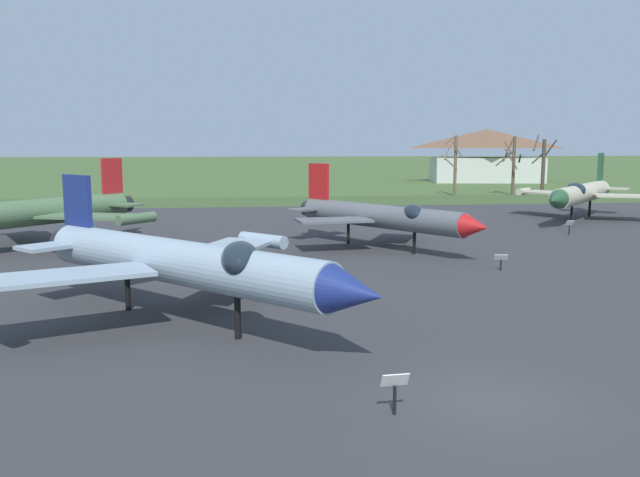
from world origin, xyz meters
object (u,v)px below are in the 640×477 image
object	(u,v)px
jet_fighter_front_left	(383,216)
jet_fighter_rear_center	(23,213)
info_placard_front_right	(395,389)
jet_fighter_front_right	(182,262)
visitor_building	(486,155)
jet_fighter_rear_left	(581,193)
info_placard_front_left	(501,260)
info_placard_rear_left	(569,226)

from	to	relation	value
jet_fighter_front_left	jet_fighter_rear_center	bearing A→B (deg)	175.08
jet_fighter_front_left	jet_fighter_rear_center	size ratio (longest dim) A/B	0.88
info_placard_front_right	jet_fighter_rear_center	distance (m)	29.55
jet_fighter_front_left	jet_fighter_front_right	world-z (taller)	jet_fighter_front_right
jet_fighter_rear_center	visitor_building	world-z (taller)	visitor_building
jet_fighter_front_left	visitor_building	world-z (taller)	visitor_building
visitor_building	jet_fighter_rear_left	bearing A→B (deg)	-102.98
jet_fighter_rear_center	jet_fighter_rear_left	xyz separation A→B (m)	(39.07, 10.64, -0.01)
jet_fighter_rear_center	info_placard_front_left	bearing A→B (deg)	-19.67
info_placard_rear_left	info_placard_front_left	bearing A→B (deg)	-129.45
info_placard_front_right	jet_fighter_front_left	bearing A→B (deg)	78.58
jet_fighter_rear_left	jet_fighter_front_right	bearing A→B (deg)	-136.30
info_placard_rear_left	jet_fighter_front_left	bearing A→B (deg)	-162.75
jet_fighter_front_right	info_placard_front_left	bearing A→B (deg)	29.10
info_placard_rear_left	info_placard_front_right	bearing A→B (deg)	-123.66
info_placard_front_right	jet_fighter_rear_center	xyz separation A→B (m)	(-15.69, 24.99, 1.56)
jet_fighter_rear_center	info_placard_rear_left	world-z (taller)	jet_fighter_rear_center
jet_fighter_rear_left	jet_fighter_rear_center	bearing A→B (deg)	-164.77
visitor_building	info_placard_rear_left	bearing A→B (deg)	-105.79
info_placard_rear_left	visitor_building	size ratio (longest dim) A/B	0.06
info_placard_front_left	jet_fighter_rear_center	world-z (taller)	jet_fighter_rear_center
jet_fighter_front_left	info_placard_front_left	size ratio (longest dim) A/B	14.67
info_placard_front_left	jet_fighter_rear_center	bearing A→B (deg)	160.33
info_placard_front_left	info_placard_rear_left	bearing A→B (deg)	50.55
jet_fighter_front_left	jet_fighter_rear_left	bearing A→B (deg)	33.56
info_placard_front_left	jet_fighter_front_right	bearing A→B (deg)	-150.90
info_placard_rear_left	visitor_building	bearing A→B (deg)	74.21
jet_fighter_front_right	jet_fighter_rear_left	world-z (taller)	jet_fighter_rear_left
info_placard_rear_left	jet_fighter_front_right	bearing A→B (deg)	-140.80
info_placard_front_left	jet_fighter_rear_left	bearing A→B (deg)	53.55
jet_fighter_rear_left	info_placard_front_left	bearing A→B (deg)	-126.45
jet_fighter_rear_left	info_placard_rear_left	xyz separation A→B (m)	(-5.08, -8.17, -1.53)
jet_fighter_front_right	info_placard_rear_left	size ratio (longest dim) A/B	12.31
jet_fighter_rear_center	jet_fighter_rear_left	distance (m)	40.49
info_placard_front_left	jet_fighter_rear_center	size ratio (longest dim) A/B	0.06
info_placard_front_right	jet_fighter_rear_left	xyz separation A→B (m)	(23.37, 35.63, 1.55)
info_placard_front_right	info_placard_rear_left	size ratio (longest dim) A/B	0.98
jet_fighter_front_left	jet_fighter_rear_left	distance (m)	22.42
jet_fighter_front_right	visitor_building	xyz separation A→B (m)	(40.95, 80.45, 2.01)
info_placard_rear_left	visitor_building	world-z (taller)	visitor_building
jet_fighter_front_right	jet_fighter_rear_left	size ratio (longest dim) A/B	0.97
info_placard_front_left	info_placard_front_right	xyz separation A→B (m)	(-9.00, -16.17, 0.11)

